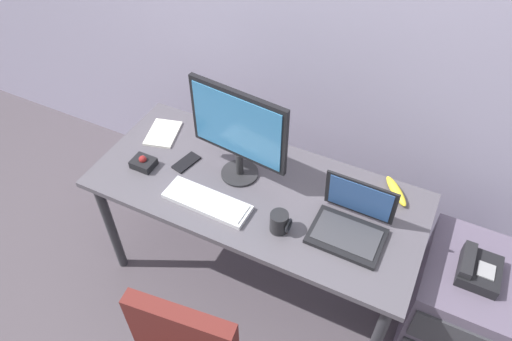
{
  "coord_description": "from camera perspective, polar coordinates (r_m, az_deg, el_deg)",
  "views": [
    {
      "loc": [
        0.66,
        -1.34,
        2.36
      ],
      "look_at": [
        0.0,
        0.0,
        0.84
      ],
      "focal_mm": 33.18,
      "sensor_mm": 36.0,
      "label": 1
    }
  ],
  "objects": [
    {
      "name": "cell_phone",
      "position": [
        2.35,
        -8.45,
        0.91
      ],
      "size": [
        0.1,
        0.15,
        0.01
      ],
      "primitive_type": "cube",
      "rotation": [
        0.0,
        0.0,
        -0.23
      ],
      "color": "black",
      "rests_on": "desk"
    },
    {
      "name": "desk",
      "position": [
        2.27,
        -0.0,
        -3.51
      ],
      "size": [
        1.57,
        0.69,
        0.72
      ],
      "color": "#4F4B53",
      "rests_on": "ground"
    },
    {
      "name": "keyboard",
      "position": [
        2.15,
        -5.92,
        -3.72
      ],
      "size": [
        0.41,
        0.15,
        0.03
      ],
      "color": "silver",
      "rests_on": "desk"
    },
    {
      "name": "laptop",
      "position": [
        2.06,
        11.44,
        -6.11
      ],
      "size": [
        0.31,
        0.26,
        0.24
      ],
      "color": "black",
      "rests_on": "desk"
    },
    {
      "name": "banana",
      "position": [
        2.27,
        16.53,
        -2.38
      ],
      "size": [
        0.15,
        0.17,
        0.04
      ],
      "primitive_type": "ellipsoid",
      "rotation": [
        0.0,
        0.0,
        2.26
      ],
      "color": "yellow",
      "rests_on": "desk"
    },
    {
      "name": "paper_notepad",
      "position": [
        2.54,
        -11.15,
        4.43
      ],
      "size": [
        0.2,
        0.24,
        0.01
      ],
      "primitive_type": "cube",
      "rotation": [
        0.0,
        0.0,
        0.26
      ],
      "color": "white",
      "rests_on": "desk"
    },
    {
      "name": "ground_plane",
      "position": [
        2.79,
        -0.0,
        -12.22
      ],
      "size": [
        8.0,
        8.0,
        0.0
      ],
      "primitive_type": "plane",
      "color": "#4C444B"
    },
    {
      "name": "trackball_mouse",
      "position": [
        2.37,
        -13.42,
        0.92
      ],
      "size": [
        0.11,
        0.09,
        0.07
      ],
      "color": "black",
      "rests_on": "desk"
    },
    {
      "name": "coffee_mug",
      "position": [
        2.02,
        2.88,
        -6.26
      ],
      "size": [
        0.09,
        0.08,
        0.1
      ],
      "color": "black",
      "rests_on": "desk"
    },
    {
      "name": "monitor_main",
      "position": [
        2.09,
        -2.18,
        4.91
      ],
      "size": [
        0.49,
        0.18,
        0.49
      ],
      "color": "#262628",
      "rests_on": "desk"
    },
    {
      "name": "desk_phone",
      "position": [
        2.28,
        25.17,
        -10.74
      ],
      "size": [
        0.17,
        0.2,
        0.09
      ],
      "color": "black",
      "rests_on": "file_cabinet"
    },
    {
      "name": "file_cabinet",
      "position": [
        2.54,
        23.1,
        -14.69
      ],
      "size": [
        0.42,
        0.53,
        0.58
      ],
      "color": "#5D5266",
      "rests_on": "ground"
    }
  ]
}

